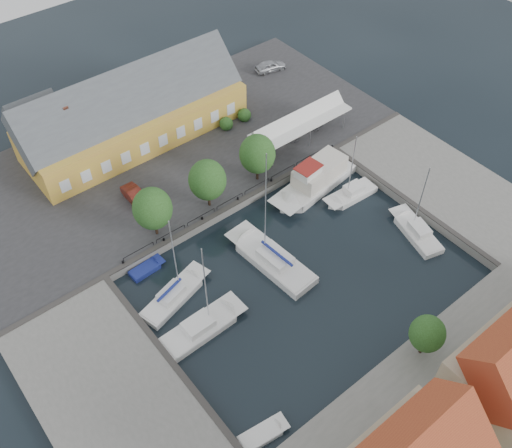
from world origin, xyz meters
The scene contains 20 objects.
ground centered at (0.00, 0.00, 0.00)m, with size 140.00×140.00×0.00m, color black.
north_quay centered at (0.00, 23.00, 0.50)m, with size 56.00×26.00×1.00m, color #2D2D30.
west_quay centered at (-22.00, -2.00, 0.50)m, with size 12.00×24.00×1.00m, color slate.
east_quay centered at (22.00, -2.00, 0.50)m, with size 12.00×24.00×1.00m, color slate.
south_bank centered at (0.00, -21.00, 0.50)m, with size 56.00×14.00×1.00m, color slate.
quay_edge_fittings centered at (0.02, 4.75, 1.06)m, with size 56.00×24.72×0.40m.
warehouse centered at (-2.60, 28.36, 4.43)m, with size 28.56×14.00×9.55m.
tent_canopy centered at (14.00, 14.50, 3.68)m, with size 14.00×4.00×2.83m.
quay_trees centered at (-2.00, 12.00, 4.88)m, with size 18.20×4.20×6.30m.
car_silver centered at (21.30, 29.19, 1.79)m, with size 1.87×4.64×1.58m, color #B3B5BB.
car_red centered at (-8.19, 17.65, 1.77)m, with size 1.63×4.67×1.54m, color maroon.
center_sailboat centered at (-1.33, 1.62, 0.36)m, with size 4.14×11.40×14.99m.
trawler centered at (10.27, 7.46, 1.02)m, with size 12.61×5.15×5.00m.
east_boat_a centered at (12.39, 3.50, 0.26)m, with size 6.97×2.67×9.90m.
east_boat_c centered at (13.74, -5.25, 0.26)m, with size 4.27×7.87×9.86m.
west_boat_a centered at (-11.91, 4.25, 0.27)m, with size 8.68×4.53×11.22m.
west_boat_c centered at (-11.87, -0.50, 0.26)m, with size 8.97×3.05×11.90m.
launch_sw centered at (-13.85, -12.19, 0.09)m, with size 4.55×2.22×0.98m.
launch_nw centered at (-12.23, 9.11, 0.09)m, with size 3.95×1.74×0.88m.
townhouses centered at (1.93, -23.24, 5.82)m, with size 36.30×8.50×12.00m.
Camera 1 is at (-26.52, -27.10, 47.15)m, focal length 40.00 mm.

